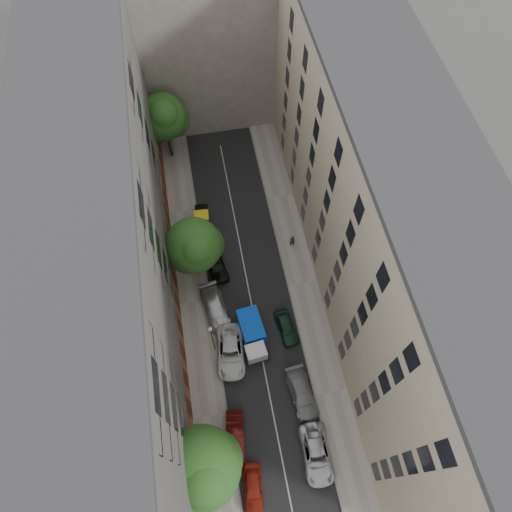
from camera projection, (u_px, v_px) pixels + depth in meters
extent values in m
plane|color=#4C4C49|center=(249.00, 293.00, 45.83)|extent=(120.00, 120.00, 0.00)
cube|color=black|center=(249.00, 293.00, 45.82)|extent=(8.00, 44.00, 0.02)
cube|color=gray|center=(195.00, 302.00, 45.28)|extent=(3.00, 44.00, 0.15)
cube|color=gray|center=(303.00, 283.00, 46.25)|extent=(3.00, 44.00, 0.15)
cube|color=#4F4C49|center=(111.00, 265.00, 36.07)|extent=(8.00, 44.00, 20.00)
cube|color=#BBA991|center=(377.00, 222.00, 38.00)|extent=(8.00, 44.00, 20.00)
cube|color=gray|center=(204.00, 35.00, 51.01)|extent=(18.00, 12.00, 18.00)
cube|color=black|center=(253.00, 337.00, 43.10)|extent=(2.44, 5.08, 0.27)
cube|color=#ABADB0|center=(256.00, 352.00, 41.57)|extent=(1.96, 1.64, 1.54)
cube|color=blue|center=(251.00, 326.00, 42.64)|extent=(2.35, 3.47, 1.63)
cylinder|color=black|center=(247.00, 357.00, 42.32)|extent=(0.25, 0.76, 0.76)
cylinder|color=black|center=(265.00, 354.00, 42.47)|extent=(0.25, 0.76, 0.76)
cylinder|color=black|center=(241.00, 325.00, 43.80)|extent=(0.25, 0.76, 0.76)
cylinder|color=black|center=(259.00, 322.00, 43.95)|extent=(0.25, 0.76, 0.76)
imported|color=maroon|center=(253.00, 488.00, 36.93)|extent=(1.95, 3.95, 1.30)
imported|color=#490F0E|center=(235.00, 436.00, 38.73)|extent=(2.05, 4.45, 1.41)
imported|color=silver|center=(231.00, 352.00, 42.19)|extent=(3.13, 5.69, 1.51)
imported|color=#B7B6BB|center=(215.00, 308.00, 44.25)|extent=(2.81, 5.39, 1.49)
imported|color=black|center=(216.00, 265.00, 46.52)|extent=(2.34, 4.54, 1.48)
imported|color=black|center=(202.00, 221.00, 49.14)|extent=(1.73, 4.15, 1.34)
imported|color=silver|center=(316.00, 454.00, 38.06)|extent=(2.55, 5.18, 1.41)
imported|color=slate|center=(302.00, 394.00, 40.40)|extent=(2.49, 5.10, 1.43)
imported|color=#152F22|center=(286.00, 327.00, 43.43)|extent=(1.99, 3.98, 1.30)
cylinder|color=#382619|center=(206.00, 471.00, 36.65)|extent=(0.36, 0.36, 2.87)
cylinder|color=#382619|center=(203.00, 470.00, 34.48)|extent=(0.24, 0.24, 2.05)
sphere|color=#224A18|center=(200.00, 468.00, 32.71)|extent=(6.01, 6.01, 6.01)
sphere|color=#224A18|center=(213.00, 460.00, 33.85)|extent=(4.50, 4.50, 4.50)
sphere|color=#224A18|center=(192.00, 478.00, 32.92)|extent=(4.20, 4.20, 4.20)
sphere|color=#224A18|center=(203.00, 479.00, 31.42)|extent=(3.90, 3.90, 3.90)
cylinder|color=#382619|center=(198.00, 264.00, 45.83)|extent=(0.36, 0.36, 2.45)
cylinder|color=#382619|center=(196.00, 254.00, 43.98)|extent=(0.24, 0.24, 1.75)
sphere|color=#224A18|center=(194.00, 245.00, 42.47)|extent=(5.36, 5.36, 5.36)
sphere|color=#224A18|center=(203.00, 245.00, 43.48)|extent=(4.02, 4.02, 4.02)
sphere|color=#224A18|center=(187.00, 254.00, 42.61)|extent=(3.75, 3.75, 3.75)
sphere|color=#224A18|center=(196.00, 248.00, 41.32)|extent=(3.48, 3.48, 3.48)
cylinder|color=#382619|center=(170.00, 146.00, 52.87)|extent=(0.36, 0.36, 2.97)
cylinder|color=#382619|center=(166.00, 131.00, 50.63)|extent=(0.24, 0.24, 2.12)
sphere|color=#224A18|center=(163.00, 117.00, 48.80)|extent=(5.08, 5.08, 5.08)
sphere|color=#224A18|center=(172.00, 120.00, 49.96)|extent=(3.81, 3.81, 3.81)
sphere|color=#224A18|center=(158.00, 125.00, 49.03)|extent=(3.56, 3.56, 3.56)
sphere|color=#224A18|center=(164.00, 114.00, 47.47)|extent=(3.31, 3.31, 3.31)
cylinder|color=#195A24|center=(213.00, 340.00, 40.58)|extent=(0.14, 0.14, 5.36)
sphere|color=silver|center=(210.00, 329.00, 38.15)|extent=(0.36, 0.36, 0.36)
imported|color=black|center=(292.00, 241.00, 47.59)|extent=(0.66, 0.50, 1.64)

